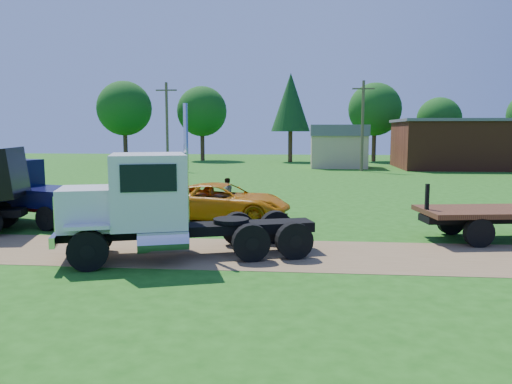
{
  "coord_description": "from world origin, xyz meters",
  "views": [
    {
      "loc": [
        0.13,
        -16.07,
        4.05
      ],
      "look_at": [
        -1.75,
        3.75,
        1.6
      ],
      "focal_mm": 35.0,
      "sensor_mm": 36.0,
      "label": 1
    }
  ],
  "objects": [
    {
      "name": "dirt_track",
      "position": [
        0.0,
        0.0,
        0.01
      ],
      "size": [
        120.0,
        4.2,
        0.01
      ],
      "primitive_type": "cube",
      "color": "brown",
      "rests_on": "ground"
    },
    {
      "name": "tree_row",
      "position": [
        -0.05,
        49.91,
        6.65
      ],
      "size": [
        57.67,
        11.21,
        11.45
      ],
      "color": "#342415",
      "rests_on": "ground"
    },
    {
      "name": "utility_poles",
      "position": [
        6.0,
        35.0,
        4.71
      ],
      "size": [
        42.2,
        0.28,
        9.0
      ],
      "color": "#4E412C",
      "rests_on": "ground"
    },
    {
      "name": "spectator_b",
      "position": [
        -3.85,
        9.55,
        0.8
      ],
      "size": [
        0.99,
        0.95,
        1.6
      ],
      "primitive_type": "imported",
      "rotation": [
        0.0,
        0.0,
        3.76
      ],
      "color": "#999999",
      "rests_on": "ground"
    },
    {
      "name": "white_semi_tractor",
      "position": [
        -4.63,
        -0.82,
        1.69
      ],
      "size": [
        8.34,
        4.87,
        4.94
      ],
      "rotation": [
        0.0,
        0.0,
        0.31
      ],
      "color": "black",
      "rests_on": "ground"
    },
    {
      "name": "orange_pickup",
      "position": [
        -3.47,
        6.1,
        0.85
      ],
      "size": [
        6.4,
        3.56,
        1.69
      ],
      "primitive_type": "imported",
      "rotation": [
        0.0,
        0.0,
        1.44
      ],
      "color": "#CB7409",
      "rests_on": "ground"
    },
    {
      "name": "ground",
      "position": [
        0.0,
        0.0,
        0.0
      ],
      "size": [
        140.0,
        140.0,
        0.0
      ],
      "primitive_type": "plane",
      "color": "#1C5412",
      "rests_on": "ground"
    },
    {
      "name": "tan_shed",
      "position": [
        4.0,
        40.0,
        2.42
      ],
      "size": [
        6.2,
        5.4,
        4.7
      ],
      "color": "tan",
      "rests_on": "ground"
    },
    {
      "name": "navy_truck",
      "position": [
        -12.28,
        4.67,
        1.41
      ],
      "size": [
        6.48,
        3.83,
        2.76
      ],
      "rotation": [
        0.0,
        0.0,
        -0.29
      ],
      "color": "maroon",
      "rests_on": "ground"
    },
    {
      "name": "brick_building",
      "position": [
        18.0,
        40.0,
        2.66
      ],
      "size": [
        15.4,
        10.4,
        5.3
      ],
      "color": "brown",
      "rests_on": "ground"
    }
  ]
}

